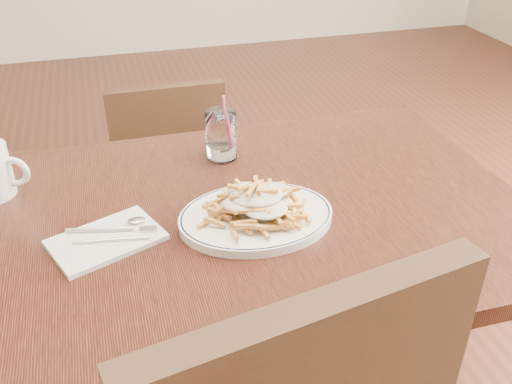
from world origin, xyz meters
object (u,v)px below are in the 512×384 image
object	(u,v)px
table	(241,240)
loaded_fries	(256,200)
water_glass	(221,138)
chair_far	(169,172)
fries_plate	(256,217)

from	to	relation	value
table	loaded_fries	xyz separation A→B (m)	(0.02, -0.05, 0.13)
table	water_glass	size ratio (longest dim) A/B	7.40
table	water_glass	xyz separation A→B (m)	(0.02, 0.24, 0.13)
chair_far	water_glass	xyz separation A→B (m)	(0.08, -0.51, 0.36)
table	loaded_fries	distance (m)	0.14
water_glass	fries_plate	bearing A→B (deg)	-89.23
chair_far	water_glass	world-z (taller)	water_glass
chair_far	loaded_fries	distance (m)	0.88
fries_plate	loaded_fries	size ratio (longest dim) A/B	1.49
table	chair_far	size ratio (longest dim) A/B	1.53
table	fries_plate	xyz separation A→B (m)	(0.02, -0.05, 0.09)
fries_plate	table	bearing A→B (deg)	110.92
water_glass	loaded_fries	bearing A→B (deg)	-89.23
loaded_fries	water_glass	world-z (taller)	water_glass
chair_far	water_glass	bearing A→B (deg)	-81.44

